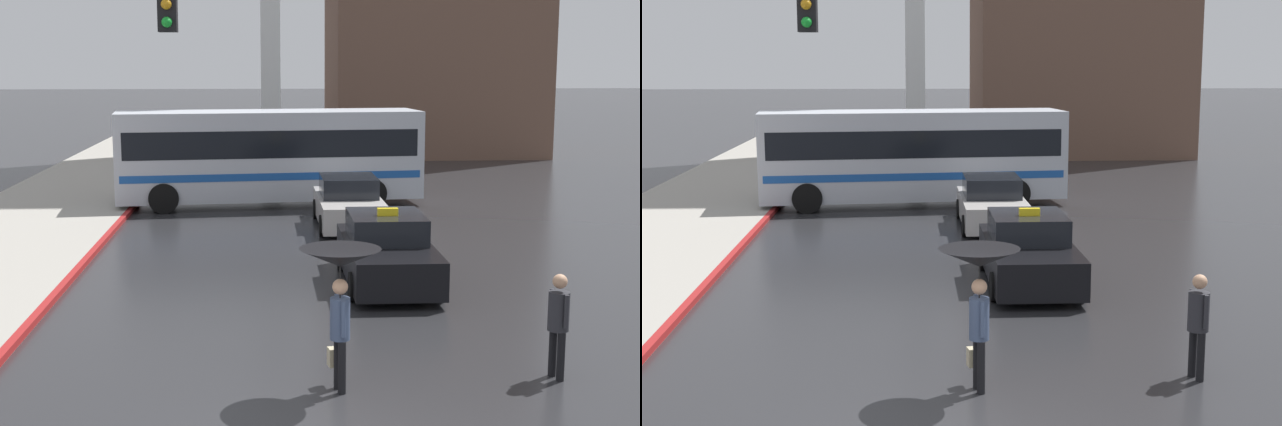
% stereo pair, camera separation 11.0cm
% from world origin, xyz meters
% --- Properties ---
extents(taxi, '(1.91, 4.42, 1.66)m').
position_xyz_m(taxi, '(1.98, 8.22, 0.69)').
color(taxi, black).
rests_on(taxi, ground_plane).
extents(sedan_red, '(1.91, 4.55, 1.46)m').
position_xyz_m(sedan_red, '(1.81, 15.00, 0.67)').
color(sedan_red, '#B7B2AD').
rests_on(sedan_red, ground_plane).
extents(city_bus, '(10.21, 3.52, 3.14)m').
position_xyz_m(city_bus, '(-0.46, 19.18, 1.74)').
color(city_bus, '#B2B7C1').
rests_on(city_bus, ground_plane).
extents(pedestrian_with_umbrella, '(1.18, 1.18, 2.12)m').
position_xyz_m(pedestrian_with_umbrella, '(0.41, 1.90, 1.77)').
color(pedestrian_with_umbrella, black).
rests_on(pedestrian_with_umbrella, ground_plane).
extents(pedestrian_man, '(0.39, 0.47, 1.62)m').
position_xyz_m(pedestrian_man, '(3.73, 2.21, 0.95)').
color(pedestrian_man, black).
rests_on(pedestrian_man, ground_plane).
extents(traffic_light, '(3.70, 0.38, 6.28)m').
position_xyz_m(traffic_light, '(-4.18, 3.28, 4.34)').
color(traffic_light, black).
rests_on(traffic_light, ground_plane).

